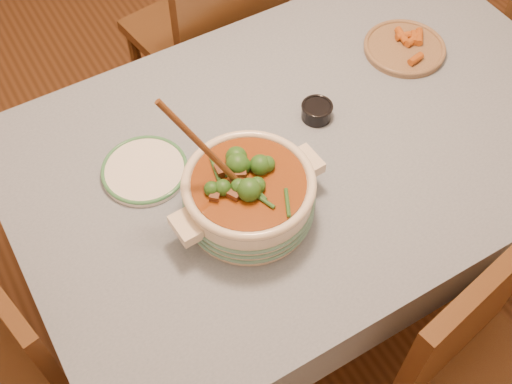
# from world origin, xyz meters

# --- Properties ---
(floor) EXTENTS (4.50, 4.50, 0.00)m
(floor) POSITION_xyz_m (0.00, 0.00, 0.00)
(floor) COLOR #432613
(floor) RESTS_ON ground
(dining_table) EXTENTS (1.68, 1.08, 0.76)m
(dining_table) POSITION_xyz_m (0.00, 0.00, 0.66)
(dining_table) COLOR brown
(dining_table) RESTS_ON floor
(stew_casserole) EXTENTS (0.42, 0.34, 0.39)m
(stew_casserole) POSITION_xyz_m (-0.28, -0.13, 0.84)
(stew_casserole) COLOR beige
(stew_casserole) RESTS_ON dining_table
(white_plate) EXTENTS (0.28, 0.28, 0.02)m
(white_plate) POSITION_xyz_m (-0.46, 0.13, 0.77)
(white_plate) COLOR white
(white_plate) RESTS_ON dining_table
(condiment_bowl) EXTENTS (0.11, 0.11, 0.05)m
(condiment_bowl) POSITION_xyz_m (0.05, 0.06, 0.78)
(condiment_bowl) COLOR black
(condiment_bowl) RESTS_ON dining_table
(fried_plate) EXTENTS (0.29, 0.29, 0.04)m
(fried_plate) POSITION_xyz_m (0.44, 0.15, 0.77)
(fried_plate) COLOR #947052
(fried_plate) RESTS_ON dining_table
(chair_far) EXTENTS (0.52, 0.52, 1.00)m
(chair_far) POSITION_xyz_m (0.08, 0.74, 0.56)
(chair_far) COLOR #56381A
(chair_far) RESTS_ON floor
(chair_near) EXTENTS (0.51, 0.51, 0.93)m
(chair_near) POSITION_xyz_m (0.05, -0.74, 0.53)
(chair_near) COLOR #56381A
(chair_near) RESTS_ON floor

